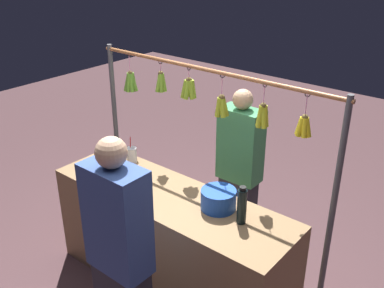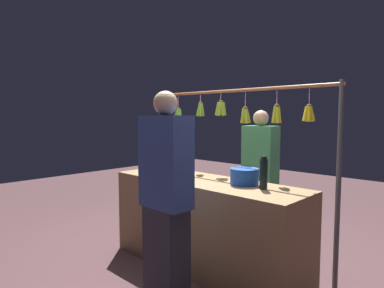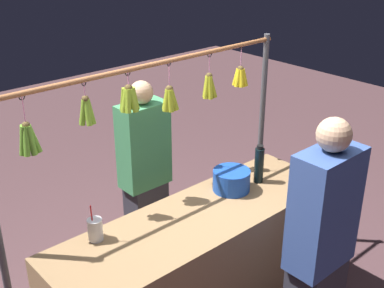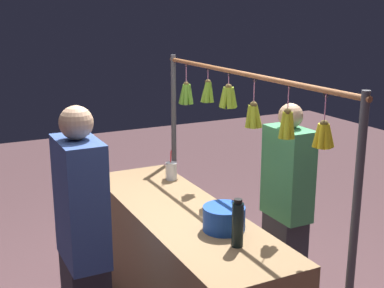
{
  "view_description": "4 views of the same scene",
  "coord_description": "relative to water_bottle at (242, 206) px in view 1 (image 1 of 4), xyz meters",
  "views": [
    {
      "loc": [
        -1.99,
        2.17,
        2.68
      ],
      "look_at": [
        -0.22,
        0.0,
        1.38
      ],
      "focal_mm": 41.71,
      "sensor_mm": 36.0,
      "label": 1
    },
    {
      "loc": [
        -2.16,
        2.44,
        1.51
      ],
      "look_at": [
        0.18,
        0.0,
        1.22
      ],
      "focal_mm": 31.55,
      "sensor_mm": 36.0,
      "label": 2
    },
    {
      "loc": [
        1.84,
        2.0,
        2.6
      ],
      "look_at": [
        0.06,
        0.0,
        1.4
      ],
      "focal_mm": 46.73,
      "sensor_mm": 36.0,
      "label": 3
    },
    {
      "loc": [
        -2.92,
        1.4,
        2.19
      ],
      "look_at": [
        -0.15,
        0.0,
        1.38
      ],
      "focal_mm": 48.46,
      "sensor_mm": 36.0,
      "label": 4
    }
  ],
  "objects": [
    {
      "name": "water_bottle",
      "position": [
        0.0,
        0.0,
        0.0
      ],
      "size": [
        0.07,
        0.07,
        0.28
      ],
      "color": "black",
      "rests_on": "market_counter"
    },
    {
      "name": "customer_person",
      "position": [
        0.37,
        0.79,
        -0.18
      ],
      "size": [
        0.4,
        0.22,
        1.7
      ],
      "color": "#2D2D38",
      "rests_on": "ground"
    },
    {
      "name": "drink_cup",
      "position": [
        1.25,
        -0.16,
        -0.07
      ],
      "size": [
        0.09,
        0.09,
        0.23
      ],
      "color": "silver",
      "rests_on": "market_counter"
    },
    {
      "name": "market_counter",
      "position": [
        0.62,
        0.05,
        -0.58
      ],
      "size": [
        2.06,
        0.63,
        0.88
      ],
      "primitive_type": "cube",
      "color": "olive",
      "rests_on": "ground"
    },
    {
      "name": "ground_plane",
      "position": [
        0.62,
        0.05,
        -1.01
      ],
      "size": [
        12.0,
        12.0,
        0.0
      ],
      "primitive_type": "plane",
      "color": "#4E3437"
    },
    {
      "name": "blue_bucket",
      "position": [
        0.23,
        -0.05,
        -0.06
      ],
      "size": [
        0.26,
        0.26,
        0.15
      ],
      "primitive_type": "cylinder",
      "color": "#1A46A7",
      "rests_on": "market_counter"
    },
    {
      "name": "display_rack",
      "position": [
        0.64,
        -0.4,
        0.3
      ],
      "size": [
        2.27,
        0.14,
        1.81
      ],
      "color": "#4C4C51",
      "rests_on": "ground"
    },
    {
      "name": "vendor_person",
      "position": [
        0.49,
        -0.71,
        -0.24
      ],
      "size": [
        0.37,
        0.2,
        1.57
      ],
      "color": "#2D2D38",
      "rests_on": "ground"
    }
  ]
}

